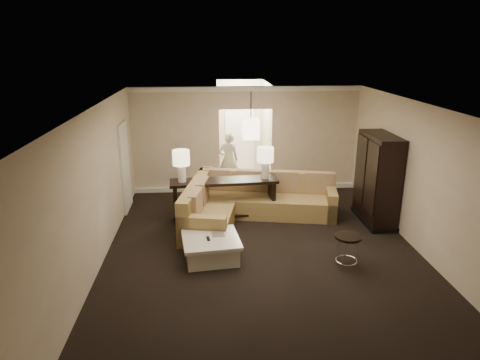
{
  "coord_description": "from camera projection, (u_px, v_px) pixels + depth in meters",
  "views": [
    {
      "loc": [
        -1.03,
        -7.1,
        3.87
      ],
      "look_at": [
        -0.37,
        1.2,
        1.18
      ],
      "focal_mm": 32.0,
      "sensor_mm": 36.0,
      "label": 1
    }
  ],
  "objects": [
    {
      "name": "ground",
      "position": [
        265.0,
        259.0,
        8.01
      ],
      "size": [
        8.0,
        8.0,
        0.0
      ],
      "primitive_type": "plane",
      "color": "black",
      "rests_on": "ground"
    },
    {
      "name": "wall_back",
      "position": [
        246.0,
        139.0,
        11.37
      ],
      "size": [
        6.0,
        0.04,
        2.8
      ],
      "primitive_type": "cube",
      "color": "beige",
      "rests_on": "ground"
    },
    {
      "name": "wall_front",
      "position": [
        328.0,
        335.0,
        3.78
      ],
      "size": [
        6.0,
        0.04,
        2.8
      ],
      "primitive_type": "cube",
      "color": "beige",
      "rests_on": "ground"
    },
    {
      "name": "wall_left",
      "position": [
        93.0,
        193.0,
        7.35
      ],
      "size": [
        0.04,
        8.0,
        2.8
      ],
      "primitive_type": "cube",
      "color": "beige",
      "rests_on": "ground"
    },
    {
      "name": "wall_right",
      "position": [
        429.0,
        184.0,
        7.8
      ],
      "size": [
        0.04,
        8.0,
        2.8
      ],
      "primitive_type": "cube",
      "color": "beige",
      "rests_on": "ground"
    },
    {
      "name": "ceiling",
      "position": [
        268.0,
        109.0,
        7.14
      ],
      "size": [
        6.0,
        8.0,
        0.02
      ],
      "primitive_type": "cube",
      "color": "silver",
      "rests_on": "wall_back"
    },
    {
      "name": "crown_molding",
      "position": [
        246.0,
        89.0,
        10.91
      ],
      "size": [
        6.0,
        0.1,
        0.12
      ],
      "primitive_type": "cube",
      "color": "white",
      "rests_on": "wall_back"
    },
    {
      "name": "baseboard",
      "position": [
        246.0,
        188.0,
        11.73
      ],
      "size": [
        6.0,
        0.1,
        0.12
      ],
      "primitive_type": "cube",
      "color": "white",
      "rests_on": "ground"
    },
    {
      "name": "side_door",
      "position": [
        125.0,
        167.0,
        10.12
      ],
      "size": [
        0.05,
        0.9,
        2.1
      ],
      "primitive_type": "cube",
      "color": "white",
      "rests_on": "ground"
    },
    {
      "name": "foyer",
      "position": [
        241.0,
        133.0,
        12.67
      ],
      "size": [
        1.44,
        2.02,
        2.8
      ],
      "color": "silver",
      "rests_on": "ground"
    },
    {
      "name": "sectional_sofa",
      "position": [
        247.0,
        203.0,
        9.71
      ],
      "size": [
        3.66,
        2.73,
        0.97
      ],
      "rotation": [
        0.0,
        0.0,
        -0.19
      ],
      "color": "brown",
      "rests_on": "ground"
    },
    {
      "name": "coffee_table",
      "position": [
        211.0,
        247.0,
        7.98
      ],
      "size": [
        1.15,
        1.15,
        0.43
      ],
      "rotation": [
        0.0,
        0.0,
        0.11
      ],
      "color": "white",
      "rests_on": "ground"
    },
    {
      "name": "console_table",
      "position": [
        224.0,
        196.0,
        9.68
      ],
      "size": [
        2.44,
        0.7,
        0.93
      ],
      "rotation": [
        0.0,
        0.0,
        0.06
      ],
      "color": "black",
      "rests_on": "ground"
    },
    {
      "name": "armoire",
      "position": [
        377.0,
        181.0,
        9.41
      ],
      "size": [
        0.59,
        1.39,
        1.99
      ],
      "color": "black",
      "rests_on": "ground"
    },
    {
      "name": "drink_table",
      "position": [
        348.0,
        244.0,
        7.63
      ],
      "size": [
        0.48,
        0.48,
        0.6
      ],
      "rotation": [
        0.0,
        0.0,
        0.02
      ],
      "color": "black",
      "rests_on": "ground"
    },
    {
      "name": "table_lamp_left",
      "position": [
        181.0,
        161.0,
        9.29
      ],
      "size": [
        0.37,
        0.37,
        0.71
      ],
      "color": "white",
      "rests_on": "console_table"
    },
    {
      "name": "table_lamp_right",
      "position": [
        265.0,
        158.0,
        9.55
      ],
      "size": [
        0.37,
        0.37,
        0.71
      ],
      "color": "white",
      "rests_on": "console_table"
    },
    {
      "name": "pendant_light",
      "position": [
        251.0,
        128.0,
        9.97
      ],
      "size": [
        0.38,
        0.38,
        1.09
      ],
      "color": "black",
      "rests_on": "ceiling"
    },
    {
      "name": "person",
      "position": [
        228.0,
        157.0,
        11.79
      ],
      "size": [
        0.62,
        0.42,
        1.7
      ],
      "primitive_type": "imported",
      "rotation": [
        0.0,
        0.0,
        3.16
      ],
      "color": "#EAE3C6",
      "rests_on": "ground"
    }
  ]
}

